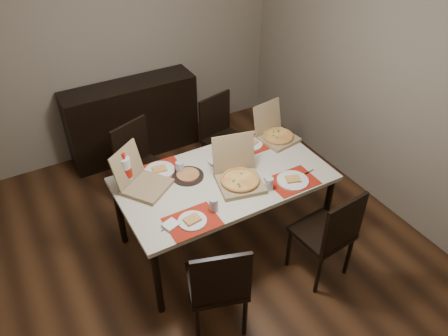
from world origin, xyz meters
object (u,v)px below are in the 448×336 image
at_px(chair_near_right, 329,233).
at_px(dip_bowl, 214,162).
at_px(chair_far_right, 222,134).
at_px(dining_table, 224,183).
at_px(chair_near_left, 218,284).
at_px(sideboard, 133,119).
at_px(chair_far_left, 141,164).
at_px(soda_bottle, 126,171).
at_px(pizza_box_center, 239,177).

distance_m(chair_near_right, dip_bowl, 1.16).
height_order(chair_far_right, dip_bowl, chair_far_right).
bearing_deg(chair_near_right, dining_table, 123.89).
relative_size(chair_near_left, dip_bowl, 9.12).
distance_m(sideboard, chair_near_right, 2.70).
bearing_deg(sideboard, dining_table, -83.72).
distance_m(chair_far_left, dip_bowl, 0.84).
xyz_separation_m(chair_far_left, chair_far_right, (0.96, 0.07, 0.00)).
height_order(chair_far_left, soda_bottle, soda_bottle).
bearing_deg(chair_far_left, chair_near_right, -59.00).
relative_size(sideboard, dining_table, 0.83).
relative_size(chair_near_left, chair_far_right, 1.00).
distance_m(sideboard, chair_far_left, 0.98).
bearing_deg(pizza_box_center, soda_bottle, 151.08).
distance_m(sideboard, dining_table, 1.83).
relative_size(chair_near_right, pizza_box_center, 1.95).
xyz_separation_m(chair_near_left, pizza_box_center, (0.58, 0.68, 0.30)).
height_order(dining_table, chair_far_left, chair_far_left).
bearing_deg(chair_far_right, dip_bowl, -124.24).
relative_size(sideboard, pizza_box_center, 3.14).
bearing_deg(soda_bottle, dining_table, -24.14).
xyz_separation_m(dining_table, chair_near_left, (-0.50, -0.80, -0.17)).
height_order(dining_table, dip_bowl, dip_bowl).
distance_m(dining_table, chair_far_right, 1.07).
distance_m(pizza_box_center, soda_bottle, 0.94).
bearing_deg(chair_near_left, dining_table, 57.73).
xyz_separation_m(chair_far_right, dip_bowl, (-0.48, -0.71, 0.25)).
bearing_deg(chair_far_left, chair_near_left, -91.56).
relative_size(dining_table, chair_near_right, 1.94).
distance_m(pizza_box_center, dip_bowl, 0.34).
height_order(chair_near_left, chair_far_left, same).
height_order(chair_far_left, pizza_box_center, pizza_box_center).
height_order(chair_near_right, chair_far_right, same).
xyz_separation_m(chair_far_right, pizza_box_center, (-0.43, -1.05, 0.30)).
bearing_deg(chair_near_right, chair_near_left, 179.97).
height_order(sideboard, dining_table, sideboard).
bearing_deg(chair_far_left, dip_bowl, -52.98).
distance_m(sideboard, pizza_box_center, 1.97).
height_order(pizza_box_center, soda_bottle, pizza_box_center).
bearing_deg(chair_near_left, pizza_box_center, 49.55).
relative_size(dining_table, chair_far_left, 1.94).
distance_m(chair_near_right, soda_bottle, 1.75).
distance_m(dining_table, chair_far_left, 0.99).
distance_m(chair_far_left, soda_bottle, 0.70).
relative_size(sideboard, soda_bottle, 4.86).
bearing_deg(sideboard, chair_near_right, -74.25).
xyz_separation_m(chair_near_left, dip_bowl, (0.53, 1.01, 0.25)).
bearing_deg(sideboard, pizza_box_center, -81.92).
relative_size(chair_near_left, soda_bottle, 3.01).
relative_size(dining_table, chair_far_right, 1.94).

